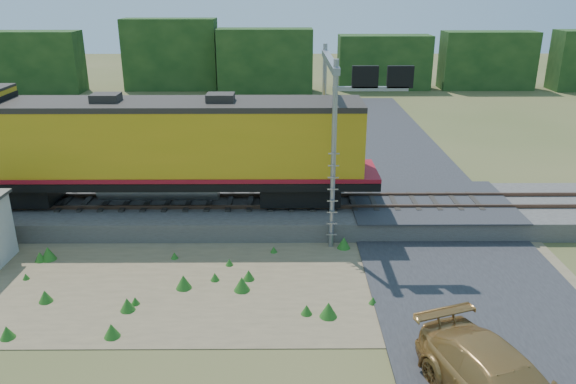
{
  "coord_description": "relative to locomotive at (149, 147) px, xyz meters",
  "views": [
    {
      "loc": [
        0.61,
        -16.97,
        9.79
      ],
      "look_at": [
        0.74,
        3.0,
        2.4
      ],
      "focal_mm": 35.0,
      "sensor_mm": 36.0,
      "label": 1
    }
  ],
  "objects": [
    {
      "name": "ground",
      "position": [
        5.12,
        -6.0,
        -3.36
      ],
      "size": [
        140.0,
        140.0,
        0.0
      ],
      "primitive_type": "plane",
      "color": "#475123",
      "rests_on": "ground"
    },
    {
      "name": "ballast",
      "position": [
        5.12,
        -0.0,
        -2.96
      ],
      "size": [
        70.0,
        5.0,
        0.8
      ],
      "primitive_type": "cube",
      "color": "slate",
      "rests_on": "ground"
    },
    {
      "name": "rails",
      "position": [
        5.12,
        -0.0,
        -2.48
      ],
      "size": [
        70.0,
        1.54,
        0.16
      ],
      "color": "brown",
      "rests_on": "ballast"
    },
    {
      "name": "dirt_shoulder",
      "position": [
        3.12,
        -5.5,
        -3.34
      ],
      "size": [
        26.0,
        8.0,
        0.03
      ],
      "primitive_type": "cube",
      "color": "#8C7754",
      "rests_on": "ground"
    },
    {
      "name": "road",
      "position": [
        12.12,
        -5.26,
        -3.27
      ],
      "size": [
        7.0,
        66.0,
        0.86
      ],
      "color": "#38383A",
      "rests_on": "ground"
    },
    {
      "name": "tree_line_north",
      "position": [
        5.12,
        32.0,
        -0.29
      ],
      "size": [
        130.0,
        3.0,
        6.5
      ],
      "color": "#153513",
      "rests_on": "ground"
    },
    {
      "name": "weed_clumps",
      "position": [
        1.62,
        -5.9,
        -3.36
      ],
      "size": [
        15.0,
        6.2,
        0.56
      ],
      "primitive_type": null,
      "color": "#2B6C1E",
      "rests_on": "ground"
    },
    {
      "name": "locomotive",
      "position": [
        0.0,
        0.0,
        0.0
      ],
      "size": [
        18.82,
        2.87,
        4.86
      ],
      "color": "black",
      "rests_on": "rails"
    },
    {
      "name": "signal_gantry",
      "position": [
        7.95,
        -0.67,
        2.13
      ],
      "size": [
        2.91,
        6.2,
        7.33
      ],
      "color": "gray",
      "rests_on": "ground"
    }
  ]
}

